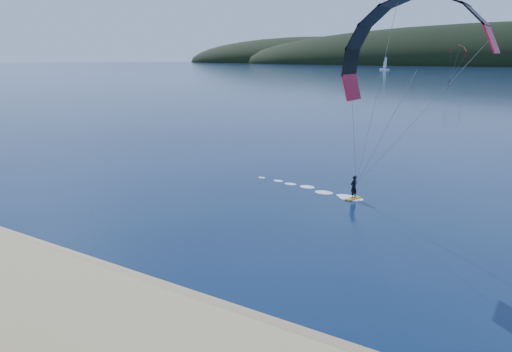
# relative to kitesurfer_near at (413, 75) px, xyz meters

# --- Properties ---
(ground) EXTENTS (1800.00, 1800.00, 0.00)m
(ground) POSITION_rel_kitesurfer_near_xyz_m (-6.82, -17.95, -9.99)
(ground) COLOR #071939
(ground) RESTS_ON ground
(wet_sand) EXTENTS (220.00, 2.50, 0.10)m
(wet_sand) POSITION_rel_kitesurfer_near_xyz_m (-6.82, -13.45, -9.94)
(wet_sand) COLOR #86714E
(wet_sand) RESTS_ON ground
(kitesurfer_near) EXTENTS (21.28, 10.06, 14.18)m
(kitesurfer_near) POSITION_rel_kitesurfer_near_xyz_m (0.00, 0.00, 0.00)
(kitesurfer_near) COLOR #C38517
(kitesurfer_near) RESTS_ON ground
(kitesurfer_far) EXTENTS (7.70, 8.24, 14.75)m
(kitesurfer_far) POSITION_rel_kitesurfer_near_xyz_m (-31.45, 179.10, 1.99)
(kitesurfer_far) COLOR #C38517
(kitesurfer_far) RESTS_ON ground
(sailboat) EXTENTS (8.67, 5.82, 12.12)m
(sailboat) POSITION_rel_kitesurfer_near_xyz_m (-124.61, 375.36, -9.10)
(sailboat) COLOR white
(sailboat) RESTS_ON ground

